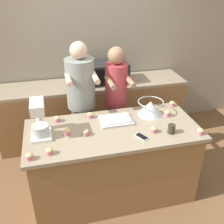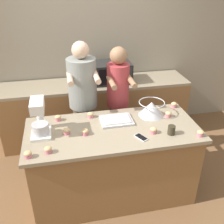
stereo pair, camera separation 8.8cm
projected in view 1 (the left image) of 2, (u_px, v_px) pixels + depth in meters
ground_plane at (113, 191)px, 3.23m from camera, size 16.00×16.00×0.00m
back_wall at (87, 48)px, 3.97m from camera, size 10.00×0.06×2.70m
island_counter at (113, 162)px, 3.01m from camera, size 1.85×0.85×0.90m
back_counter at (93, 110)px, 4.10m from camera, size 2.80×0.60×0.92m
person_left at (82, 105)px, 3.31m from camera, size 0.36×0.52×1.69m
person_right at (116, 103)px, 3.42m from camera, size 0.30×0.48×1.61m
stand_mixer at (39, 121)px, 2.60m from camera, size 0.20×0.30×0.39m
mixing_bowl at (150, 107)px, 3.03m from camera, size 0.30×0.30×0.17m
baking_tray at (116, 120)px, 2.92m from camera, size 0.36×0.27×0.04m
microwave_oven at (109, 72)px, 3.86m from camera, size 0.54×0.40×0.30m
cell_phone at (142, 137)px, 2.65m from camera, size 0.13×0.16×0.01m
drinking_glass at (171, 129)px, 2.70m from camera, size 0.08×0.08×0.10m
cupcake_0 at (57, 119)px, 2.91m from camera, size 0.07×0.07×0.06m
cupcake_1 at (90, 115)px, 2.99m from camera, size 0.07×0.07×0.06m
cupcake_2 at (67, 132)px, 2.68m from camera, size 0.07×0.07×0.06m
cupcake_3 at (172, 104)px, 3.25m from camera, size 0.07×0.07×0.06m
cupcake_4 at (86, 132)px, 2.67m from camera, size 0.07×0.07×0.06m
cupcake_5 at (200, 131)px, 2.69m from camera, size 0.07×0.07×0.06m
cupcake_6 at (29, 156)px, 2.33m from camera, size 0.07×0.07×0.06m
cupcake_7 at (50, 151)px, 2.40m from camera, size 0.07×0.07×0.06m
cupcake_8 at (154, 129)px, 2.72m from camera, size 0.07×0.07×0.06m
cupcake_9 at (167, 113)px, 3.03m from camera, size 0.07×0.07×0.06m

